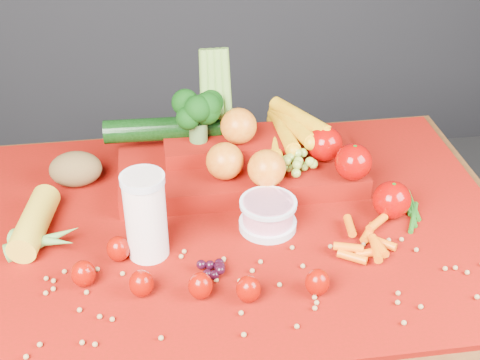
{
  "coord_description": "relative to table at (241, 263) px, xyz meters",
  "views": [
    {
      "loc": [
        -0.15,
        -1.05,
        1.57
      ],
      "look_at": [
        0.0,
        0.02,
        0.85
      ],
      "focal_mm": 50.0,
      "sensor_mm": 36.0,
      "label": 1
    }
  ],
  "objects": [
    {
      "name": "table",
      "position": [
        0.0,
        0.0,
        0.0
      ],
      "size": [
        1.1,
        0.8,
        0.75
      ],
      "color": "#361C0C",
      "rests_on": "ground"
    },
    {
      "name": "red_cloth",
      "position": [
        0.0,
        0.0,
        0.1
      ],
      "size": [
        1.05,
        0.75,
        0.01
      ],
      "primitive_type": "cube",
      "color": "#7D0504",
      "rests_on": "table"
    },
    {
      "name": "milk_glass",
      "position": [
        -0.19,
        -0.07,
        0.2
      ],
      "size": [
        0.08,
        0.08,
        0.17
      ],
      "rotation": [
        0.0,
        0.0,
        -0.37
      ],
      "color": "white",
      "rests_on": "red_cloth"
    },
    {
      "name": "yogurt_bowl",
      "position": [
        0.05,
        -0.02,
        0.14
      ],
      "size": [
        0.11,
        0.11,
        0.06
      ],
      "rotation": [
        0.0,
        0.0,
        0.06
      ],
      "color": "silver",
      "rests_on": "red_cloth"
    },
    {
      "name": "strawberry_scatter",
      "position": [
        -0.13,
        -0.17,
        0.13
      ],
      "size": [
        0.44,
        0.18,
        0.05
      ],
      "color": "#9C0100",
      "rests_on": "red_cloth"
    },
    {
      "name": "dark_grape_cluster",
      "position": [
        -0.07,
        -0.15,
        0.12
      ],
      "size": [
        0.06,
        0.05,
        0.03
      ],
      "primitive_type": null,
      "color": "black",
      "rests_on": "red_cloth"
    },
    {
      "name": "soybean_scatter",
      "position": [
        0.0,
        -0.2,
        0.11
      ],
      "size": [
        0.84,
        0.24,
        0.01
      ],
      "primitive_type": null,
      "color": "#9E7B44",
      "rests_on": "red_cloth"
    },
    {
      "name": "corn_ear",
      "position": [
        -0.39,
        -0.01,
        0.13
      ],
      "size": [
        0.21,
        0.25,
        0.06
      ],
      "rotation": [
        0.0,
        0.0,
        1.41
      ],
      "color": "gold",
      "rests_on": "red_cloth"
    },
    {
      "name": "potato",
      "position": [
        -0.33,
        0.19,
        0.15
      ],
      "size": [
        0.11,
        0.08,
        0.08
      ],
      "primitive_type": "ellipsoid",
      "color": "brown",
      "rests_on": "red_cloth"
    },
    {
      "name": "baby_carrot_pile",
      "position": [
        0.23,
        -0.11,
        0.12
      ],
      "size": [
        0.17,
        0.17,
        0.03
      ],
      "primitive_type": null,
      "color": "#E96008",
      "rests_on": "red_cloth"
    },
    {
      "name": "green_bean_pile",
      "position": [
        0.36,
        -0.01,
        0.11
      ],
      "size": [
        0.14,
        0.12,
        0.01
      ],
      "primitive_type": null,
      "color": "#195914",
      "rests_on": "red_cloth"
    },
    {
      "name": "produce_mound",
      "position": [
        0.04,
        0.15,
        0.17
      ],
      "size": [
        0.61,
        0.37,
        0.27
      ],
      "color": "#7D0504",
      "rests_on": "red_cloth"
    }
  ]
}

